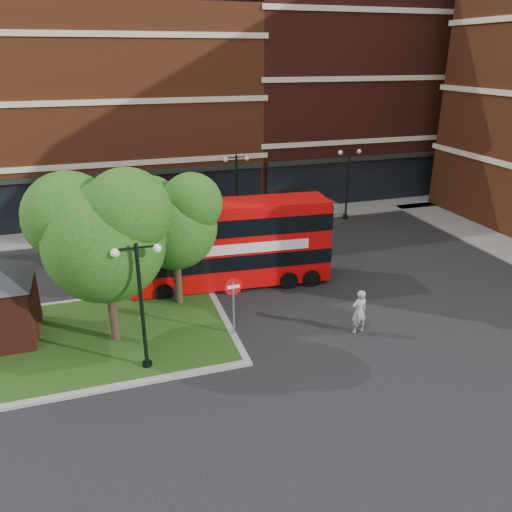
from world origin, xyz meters
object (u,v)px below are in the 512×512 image
object	(u,v)px
bus	(229,238)
car_white	(310,206)
woman	(359,312)
car_silver	(130,224)

from	to	relation	value
bus	car_white	bearing A→B (deg)	52.73
woman	car_white	size ratio (longest dim) A/B	0.43
car_silver	woman	bearing A→B (deg)	-159.68
woman	car_silver	world-z (taller)	woman
woman	car_silver	distance (m)	17.77
bus	car_white	distance (m)	12.96
bus	car_white	world-z (taller)	bus
car_white	car_silver	bearing A→B (deg)	90.84
bus	woman	bearing A→B (deg)	-53.32
car_silver	car_white	bearing A→B (deg)	-96.99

